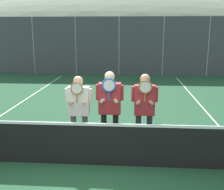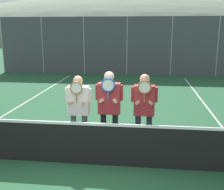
# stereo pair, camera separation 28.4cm
# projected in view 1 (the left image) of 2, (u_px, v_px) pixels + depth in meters

# --- Properties ---
(ground_plane) EXTENTS (120.00, 120.00, 0.00)m
(ground_plane) POSITION_uv_depth(u_px,v_px,m) (89.00, 165.00, 5.89)
(ground_plane) COLOR #1E4C2D
(hill_distant) EXTENTS (106.02, 58.90, 20.61)m
(hill_distant) POSITION_uv_depth(u_px,v_px,m) (130.00, 41.00, 66.15)
(hill_distant) COLOR slate
(hill_distant) RESTS_ON ground_plane
(clubhouse_building) EXTENTS (12.02, 5.50, 3.41)m
(clubhouse_building) POSITION_uv_depth(u_px,v_px,m) (103.00, 41.00, 23.98)
(clubhouse_building) COLOR #9EA3A8
(clubhouse_building) RESTS_ON ground_plane
(fence_back) EXTENTS (16.07, 0.06, 3.50)m
(fence_back) POSITION_uv_depth(u_px,v_px,m) (119.00, 46.00, 17.08)
(fence_back) COLOR gray
(fence_back) RESTS_ON ground_plane
(tennis_net) EXTENTS (9.21, 0.09, 1.02)m
(tennis_net) POSITION_uv_depth(u_px,v_px,m) (89.00, 143.00, 5.78)
(tennis_net) COLOR gray
(tennis_net) RESTS_ON ground_plane
(court_line_right_sideline) EXTENTS (0.05, 16.00, 0.01)m
(court_line_right_sideline) POSITION_uv_depth(u_px,v_px,m) (216.00, 122.00, 8.55)
(court_line_right_sideline) COLOR white
(court_line_right_sideline) RESTS_ON ground_plane
(player_leftmost) EXTENTS (0.62, 0.34, 1.75)m
(player_leftmost) POSITION_uv_depth(u_px,v_px,m) (79.00, 106.00, 6.42)
(player_leftmost) COLOR #56565B
(player_leftmost) RESTS_ON ground_plane
(player_center_left) EXTENTS (0.63, 0.34, 1.86)m
(player_center_left) POSITION_uv_depth(u_px,v_px,m) (110.00, 104.00, 6.34)
(player_center_left) COLOR black
(player_center_left) RESTS_ON ground_plane
(player_center_right) EXTENTS (0.60, 0.34, 1.81)m
(player_center_right) POSITION_uv_depth(u_px,v_px,m) (144.00, 106.00, 6.35)
(player_center_right) COLOR #232838
(player_center_right) RESTS_ON ground_plane
(car_far_left) EXTENTS (4.63, 2.06, 1.85)m
(car_far_left) POSITION_uv_depth(u_px,v_px,m) (76.00, 55.00, 20.24)
(car_far_left) COLOR #B2B7BC
(car_far_left) RESTS_ON ground_plane
(car_left_of_center) EXTENTS (4.11, 1.96, 1.76)m
(car_left_of_center) POSITION_uv_depth(u_px,v_px,m) (149.00, 56.00, 19.67)
(car_left_of_center) COLOR silver
(car_left_of_center) RESTS_ON ground_plane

